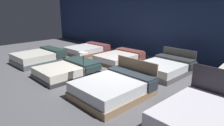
# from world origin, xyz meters

# --- Properties ---
(ground_plane) EXTENTS (18.00, 18.00, 0.02)m
(ground_plane) POSITION_xyz_m (0.00, 0.00, -0.01)
(ground_plane) COLOR #5B5B60
(showroom_back_wall) EXTENTS (18.00, 0.06, 3.50)m
(showroom_back_wall) POSITION_xyz_m (0.00, 3.40, 1.75)
(showroom_back_wall) COLOR navy
(showroom_back_wall) RESTS_ON ground_plane
(bed_0) EXTENTS (1.62, 2.01, 0.56)m
(bed_0) POSITION_xyz_m (-3.50, -1.13, 0.25)
(bed_0) COLOR #4F575C
(bed_0) RESTS_ON ground_plane
(bed_1) EXTENTS (1.57, 2.08, 0.47)m
(bed_1) POSITION_xyz_m (-1.19, -1.16, 0.21)
(bed_1) COLOR #333136
(bed_1) RESTS_ON ground_plane
(bed_2) EXTENTS (1.67, 2.07, 0.89)m
(bed_2) POSITION_xyz_m (1.15, -1.20, 0.25)
(bed_2) COLOR #927354
(bed_2) RESTS_ON ground_plane
(bed_3) EXTENTS (1.65, 2.02, 1.11)m
(bed_3) POSITION_xyz_m (3.56, -1.17, 0.27)
(bed_3) COLOR #302B33
(bed_3) RESTS_ON ground_plane
(bed_4) EXTENTS (1.58, 2.09, 0.43)m
(bed_4) POSITION_xyz_m (-3.47, 1.52, 0.19)
(bed_4) COLOR brown
(bed_4) RESTS_ON ground_plane
(bed_5) EXTENTS (1.51, 2.10, 0.43)m
(bed_5) POSITION_xyz_m (-1.12, 1.53, 0.19)
(bed_5) COLOR brown
(bed_5) RESTS_ON ground_plane
(bed_6) EXTENTS (1.62, 2.08, 0.80)m
(bed_6) POSITION_xyz_m (1.17, 1.55, 0.23)
(bed_6) COLOR #575453
(bed_6) RESTS_ON ground_plane
(price_sign) EXTENTS (0.28, 0.24, 1.09)m
(price_sign) POSITION_xyz_m (-0.00, -1.35, 0.42)
(price_sign) COLOR #3F3F44
(price_sign) RESTS_ON ground_plane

